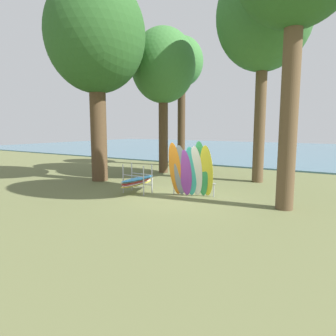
{
  "coord_description": "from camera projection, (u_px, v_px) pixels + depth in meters",
  "views": [
    {
      "loc": [
        5.86,
        -10.3,
        2.83
      ],
      "look_at": [
        -0.85,
        0.48,
        1.1
      ],
      "focal_mm": 32.07,
      "sensor_mm": 36.0,
      "label": 1
    }
  ],
  "objects": [
    {
      "name": "tree_far_left_back",
      "position": [
        163.0,
        67.0,
        18.11
      ],
      "size": [
        3.89,
        3.89,
        8.76
      ],
      "color": "#4C3823",
      "rests_on": "ground"
    },
    {
      "name": "lake_water",
      "position": [
        296.0,
        151.0,
        35.74
      ],
      "size": [
        80.0,
        36.0,
        0.1
      ],
      "primitive_type": "cube",
      "color": "#477084",
      "rests_on": "ground"
    },
    {
      "name": "tree_foreground_left",
      "position": [
        96.0,
        38.0,
        15.11
      ],
      "size": [
        5.02,
        5.02,
        10.33
      ],
      "color": "#4C3823",
      "rests_on": "ground"
    },
    {
      "name": "tree_mid_behind",
      "position": [
        182.0,
        65.0,
        21.16
      ],
      "size": [
        3.03,
        3.03,
        9.16
      ],
      "color": "#42301E",
      "rests_on": "ground"
    },
    {
      "name": "tree_far_right_back",
      "position": [
        264.0,
        17.0,
        14.57
      ],
      "size": [
        4.63,
        4.63,
        10.89
      ],
      "color": "brown",
      "rests_on": "ground"
    },
    {
      "name": "leaning_board_pile",
      "position": [
        191.0,
        171.0,
        12.15
      ],
      "size": [
        1.89,
        1.22,
        2.31
      ],
      "color": "orange",
      "rests_on": "ground"
    },
    {
      "name": "ground_plane",
      "position": [
        180.0,
        198.0,
        12.11
      ],
      "size": [
        80.0,
        80.0,
        0.0
      ],
      "primitive_type": "plane",
      "color": "#60663D"
    },
    {
      "name": "board_storage_rack",
      "position": [
        137.0,
        181.0,
        12.95
      ],
      "size": [
        1.15,
        2.13,
        1.25
      ],
      "color": "#9EA0A5",
      "rests_on": "ground"
    }
  ]
}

